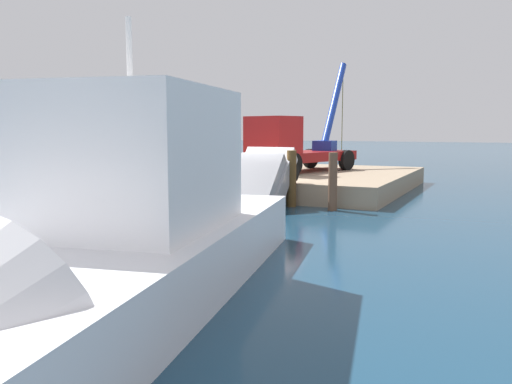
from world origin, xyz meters
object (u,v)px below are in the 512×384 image
object	(u,v)px
dock_worker	(237,152)
crane_truck	(294,145)
salvaged_car	(256,193)
moored_yacht	(59,292)

from	to	relation	value
dock_worker	crane_truck	bearing A→B (deg)	131.31
dock_worker	salvaged_car	size ratio (longest dim) A/B	0.50
salvaged_car	moored_yacht	xyz separation A→B (m)	(11.84, 2.58, 0.03)
dock_worker	moored_yacht	distance (m)	17.52
salvaged_car	moored_yacht	bearing A→B (deg)	12.30
moored_yacht	crane_truck	bearing A→B (deg)	-168.52
crane_truck	dock_worker	xyz separation A→B (m)	(1.84, -2.09, -0.33)
dock_worker	salvaged_car	distance (m)	5.79
crane_truck	dock_worker	bearing A→B (deg)	-48.69
dock_worker	salvaged_car	bearing A→B (deg)	34.74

